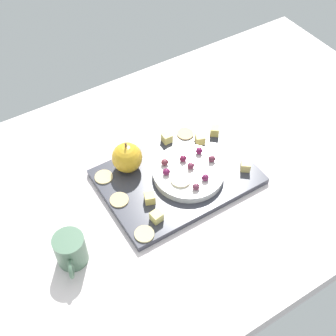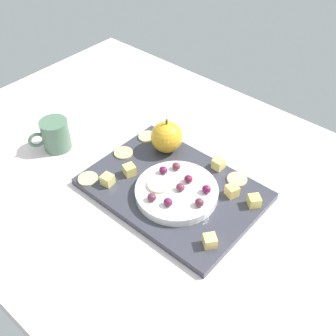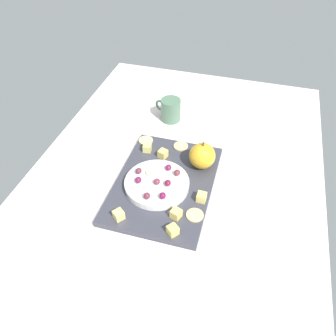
{
  "view_description": "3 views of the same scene",
  "coord_description": "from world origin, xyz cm",
  "px_view_note": "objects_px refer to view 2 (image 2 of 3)",
  "views": [
    {
      "loc": [
        42.3,
        59.26,
        88.9
      ],
      "look_at": [
        5.56,
        0.26,
        8.27
      ],
      "focal_mm": 48.05,
      "sensor_mm": 36.0,
      "label": 1
    },
    {
      "loc": [
        -35.42,
        48.46,
        67.82
      ],
      "look_at": [
        4.99,
        1.94,
        10.82
      ],
      "focal_mm": 43.94,
      "sensor_mm": 36.0,
      "label": 2
    },
    {
      "loc": [
        -58.34,
        -17.01,
        72.54
      ],
      "look_at": [
        4.55,
        0.92,
        10.71
      ],
      "focal_mm": 36.81,
      "sensor_mm": 36.0,
      "label": 3
    }
  ],
  "objects_px": {
    "grape_6": "(207,188)",
    "cheese_cube_2": "(219,164)",
    "cheese_cube_3": "(107,180)",
    "grape_5": "(167,202)",
    "cracker_2": "(123,153)",
    "grape_4": "(176,166)",
    "cracker_3": "(88,179)",
    "serving_dish": "(177,192)",
    "platter": "(173,189)",
    "grape_0": "(187,180)",
    "cracker_1": "(147,137)",
    "cheese_cube_0": "(232,191)",
    "grape_2": "(163,170)",
    "cup": "(55,135)",
    "cheese_cube_1": "(254,201)",
    "grape_3": "(199,202)",
    "grape_1": "(152,197)",
    "apple_whole": "(167,137)",
    "cracker_0": "(237,179)",
    "grape_7": "(180,187)",
    "apple_slice_0": "(159,185)",
    "cheese_cube_5": "(129,170)"
  },
  "relations": [
    {
      "from": "grape_6",
      "to": "cheese_cube_2",
      "type": "bearing_deg",
      "value": -68.71
    },
    {
      "from": "cheese_cube_3",
      "to": "grape_5",
      "type": "distance_m",
      "value": 0.15
    },
    {
      "from": "cracker_2",
      "to": "grape_6",
      "type": "bearing_deg",
      "value": -176.39
    },
    {
      "from": "grape_4",
      "to": "cracker_3",
      "type": "bearing_deg",
      "value": 44.94
    },
    {
      "from": "serving_dish",
      "to": "grape_4",
      "type": "bearing_deg",
      "value": -48.97
    },
    {
      "from": "platter",
      "to": "grape_0",
      "type": "bearing_deg",
      "value": -154.46
    },
    {
      "from": "cracker_1",
      "to": "grape_6",
      "type": "distance_m",
      "value": 0.24
    },
    {
      "from": "cheese_cube_0",
      "to": "grape_5",
      "type": "bearing_deg",
      "value": 59.6
    },
    {
      "from": "cheese_cube_2",
      "to": "cheese_cube_3",
      "type": "xyz_separation_m",
      "value": [
        0.15,
        0.19,
        0.0
      ]
    },
    {
      "from": "cheese_cube_3",
      "to": "grape_2",
      "type": "relative_size",
      "value": 1.25
    },
    {
      "from": "platter",
      "to": "grape_2",
      "type": "xyz_separation_m",
      "value": [
        0.03,
        -0.0,
        0.03
      ]
    },
    {
      "from": "serving_dish",
      "to": "cracker_3",
      "type": "height_order",
      "value": "serving_dish"
    },
    {
      "from": "serving_dish",
      "to": "cheese_cube_3",
      "type": "relative_size",
      "value": 7.41
    },
    {
      "from": "cup",
      "to": "grape_4",
      "type": "bearing_deg",
      "value": -160.96
    },
    {
      "from": "cheese_cube_2",
      "to": "grape_0",
      "type": "relative_size",
      "value": 1.25
    },
    {
      "from": "cheese_cube_1",
      "to": "grape_6",
      "type": "relative_size",
      "value": 1.25
    },
    {
      "from": "cracker_1",
      "to": "grape_5",
      "type": "bearing_deg",
      "value": 142.64
    },
    {
      "from": "cheese_cube_1",
      "to": "platter",
      "type": "bearing_deg",
      "value": 22.73
    },
    {
      "from": "serving_dish",
      "to": "cracker_2",
      "type": "relative_size",
      "value": 3.95
    },
    {
      "from": "grape_6",
      "to": "cheese_cube_3",
      "type": "bearing_deg",
      "value": 29.88
    },
    {
      "from": "platter",
      "to": "grape_3",
      "type": "bearing_deg",
      "value": 166.08
    },
    {
      "from": "grape_3",
      "to": "grape_6",
      "type": "relative_size",
      "value": 1.0
    },
    {
      "from": "grape_1",
      "to": "grape_5",
      "type": "height_order",
      "value": "grape_5"
    },
    {
      "from": "apple_whole",
      "to": "cheese_cube_2",
      "type": "bearing_deg",
      "value": -168.31
    },
    {
      "from": "grape_2",
      "to": "apple_whole",
      "type": "bearing_deg",
      "value": -52.91
    },
    {
      "from": "cracker_0",
      "to": "cracker_2",
      "type": "distance_m",
      "value": 0.27
    },
    {
      "from": "cracker_2",
      "to": "grape_3",
      "type": "distance_m",
      "value": 0.24
    },
    {
      "from": "apple_whole",
      "to": "grape_7",
      "type": "bearing_deg",
      "value": 141.66
    },
    {
      "from": "apple_whole",
      "to": "grape_1",
      "type": "relative_size",
      "value": 3.95
    },
    {
      "from": "cheese_cube_2",
      "to": "grape_3",
      "type": "relative_size",
      "value": 1.25
    },
    {
      "from": "cracker_3",
      "to": "grape_1",
      "type": "bearing_deg",
      "value": -167.95
    },
    {
      "from": "cheese_cube_0",
      "to": "cracker_0",
      "type": "distance_m",
      "value": 0.05
    },
    {
      "from": "cup",
      "to": "apple_whole",
      "type": "bearing_deg",
      "value": -144.8
    },
    {
      "from": "cheese_cube_2",
      "to": "grape_1",
      "type": "height_order",
      "value": "grape_1"
    },
    {
      "from": "grape_2",
      "to": "cracker_3",
      "type": "bearing_deg",
      "value": 41.14
    },
    {
      "from": "grape_0",
      "to": "grape_4",
      "type": "xyz_separation_m",
      "value": [
        0.04,
        -0.02,
        -0.0
      ]
    },
    {
      "from": "cheese_cube_2",
      "to": "grape_6",
      "type": "distance_m",
      "value": 0.1
    },
    {
      "from": "cracker_0",
      "to": "grape_3",
      "type": "relative_size",
      "value": 2.34
    },
    {
      "from": "grape_7",
      "to": "cheese_cube_1",
      "type": "bearing_deg",
      "value": -148.54
    },
    {
      "from": "cracker_3",
      "to": "grape_6",
      "type": "distance_m",
      "value": 0.26
    },
    {
      "from": "cheese_cube_1",
      "to": "grape_0",
      "type": "height_order",
      "value": "grape_0"
    },
    {
      "from": "cracker_1",
      "to": "cracker_2",
      "type": "bearing_deg",
      "value": 89.65
    },
    {
      "from": "grape_2",
      "to": "grape_4",
      "type": "relative_size",
      "value": 1.0
    },
    {
      "from": "cracker_1",
      "to": "apple_slice_0",
      "type": "xyz_separation_m",
      "value": [
        -0.14,
        0.12,
        0.02
      ]
    },
    {
      "from": "grape_0",
      "to": "grape_1",
      "type": "distance_m",
      "value": 0.09
    },
    {
      "from": "platter",
      "to": "grape_1",
      "type": "height_order",
      "value": "grape_1"
    },
    {
      "from": "grape_2",
      "to": "grape_7",
      "type": "relative_size",
      "value": 1.0
    },
    {
      "from": "cheese_cube_0",
      "to": "grape_3",
      "type": "xyz_separation_m",
      "value": [
        0.02,
        0.08,
        0.02
      ]
    },
    {
      "from": "cheese_cube_1",
      "to": "cracker_2",
      "type": "bearing_deg",
      "value": 10.97
    },
    {
      "from": "serving_dish",
      "to": "cheese_cube_5",
      "type": "xyz_separation_m",
      "value": [
        0.12,
        0.02,
        0.0
      ]
    }
  ]
}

